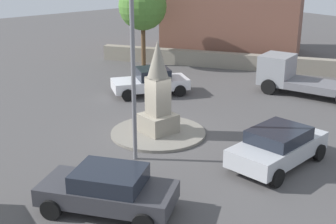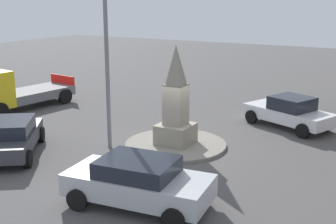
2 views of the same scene
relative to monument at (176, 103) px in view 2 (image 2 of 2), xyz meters
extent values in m
plane|color=#4F4C4C|center=(0.00, 0.00, -1.79)|extent=(80.00, 80.00, 0.00)
cylinder|color=gray|center=(0.00, 0.00, -1.73)|extent=(4.10, 4.10, 0.12)
cube|color=gray|center=(0.00, 0.00, -1.27)|extent=(1.34, 1.34, 0.80)
cube|color=gray|center=(0.00, 0.00, -0.05)|extent=(0.81, 0.81, 1.64)
cone|color=gray|center=(0.00, 0.00, 1.54)|extent=(0.89, 0.89, 1.55)
cylinder|color=slate|center=(2.22, 1.45, 2.64)|extent=(0.16, 0.16, 8.86)
cube|color=#B7BABF|center=(-1.59, 5.16, -1.14)|extent=(4.35, 2.28, 0.65)
cube|color=#1E232D|center=(-1.58, 5.17, -0.59)|extent=(2.29, 1.90, 0.46)
cylinder|color=black|center=(-2.94, 4.10, -1.47)|extent=(0.66, 0.29, 0.64)
cylinder|color=black|center=(-3.14, 5.90, -1.47)|extent=(0.66, 0.29, 0.64)
cylinder|color=black|center=(-0.03, 4.43, -1.47)|extent=(0.66, 0.29, 0.64)
cylinder|color=black|center=(-0.24, 6.23, -1.47)|extent=(0.66, 0.29, 0.64)
cube|color=silver|center=(-3.25, -4.94, -1.19)|extent=(4.47, 3.19, 0.55)
cube|color=#1E232D|center=(-3.41, -4.87, -0.62)|extent=(2.16, 2.12, 0.59)
cylinder|color=black|center=(-1.59, -4.70, -1.47)|extent=(0.68, 0.45, 0.64)
cylinder|color=black|center=(-2.26, -6.29, -1.47)|extent=(0.68, 0.45, 0.64)
cylinder|color=black|center=(-4.25, -3.58, -1.47)|extent=(0.68, 0.45, 0.64)
cylinder|color=black|center=(-4.92, -5.18, -1.47)|extent=(0.68, 0.45, 0.64)
cube|color=#38383D|center=(5.00, 3.98, -1.19)|extent=(3.84, 4.35, 0.55)
cube|color=#1E232D|center=(4.95, 4.05, -0.66)|extent=(2.52, 2.61, 0.51)
cylinder|color=black|center=(3.44, 4.61, -1.47)|extent=(0.56, 0.65, 0.64)
cylinder|color=black|center=(5.13, 2.30, -1.47)|extent=(0.56, 0.65, 0.64)
cube|color=slate|center=(10.14, -2.32, -1.12)|extent=(2.58, 4.17, 0.49)
cube|color=red|center=(9.90, -4.24, -0.63)|extent=(2.02, 0.31, 0.50)
cylinder|color=black|center=(9.47, 0.74, -1.37)|extent=(0.38, 0.87, 0.84)
cylinder|color=black|center=(8.95, -3.35, -1.37)|extent=(0.38, 0.87, 0.84)
cylinder|color=black|center=(11.05, -3.61, -1.37)|extent=(0.38, 0.87, 0.84)
camera|label=1|loc=(11.31, 14.77, 5.75)|focal=49.39mm
camera|label=2|loc=(-8.02, 14.82, 4.06)|focal=46.80mm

